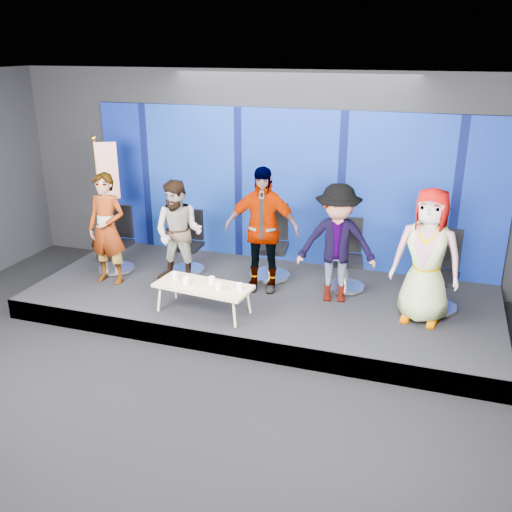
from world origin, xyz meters
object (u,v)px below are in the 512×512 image
(chair_d, at_px, (346,266))
(chair_b, at_px, (188,251))
(panelist_b, at_px, (179,233))
(mug_c, at_px, (212,280))
(mug_a, at_px, (175,275))
(flag_stand, at_px, (106,196))
(mug_e, at_px, (239,286))
(mug_d, at_px, (218,286))
(chair_c, at_px, (271,254))
(coffee_table, at_px, (203,287))
(panelist_e, at_px, (427,257))
(chair_a, at_px, (117,250))
(panelist_d, at_px, (337,244))
(panelist_a, at_px, (107,229))
(mug_b, at_px, (186,281))
(panelist_c, at_px, (262,229))
(chair_e, at_px, (438,283))

(chair_d, bearing_deg, chair_b, 171.60)
(panelist_b, relative_size, mug_c, 15.53)
(mug_a, height_order, flag_stand, flag_stand)
(panelist_b, xyz_separation_m, flag_stand, (-1.60, 0.52, 0.33))
(mug_a, height_order, mug_e, same)
(chair_d, height_order, flag_stand, flag_stand)
(mug_d, bearing_deg, mug_c, 135.84)
(chair_c, xyz_separation_m, coffee_table, (-0.50, -1.57, -0.01))
(panelist_b, distance_m, chair_c, 1.52)
(panelist_e, bearing_deg, chair_c, 169.69)
(panelist_e, bearing_deg, chair_b, 178.99)
(chair_a, height_order, panelist_d, panelist_d)
(panelist_b, bearing_deg, panelist_a, -164.89)
(chair_c, height_order, mug_b, chair_c)
(panelist_c, relative_size, mug_c, 18.13)
(mug_c, bearing_deg, chair_a, 155.42)
(chair_b, bearing_deg, panelist_e, -12.83)
(coffee_table, bearing_deg, panelist_c, 64.21)
(panelist_c, bearing_deg, mug_d, -110.31)
(panelist_c, xyz_separation_m, chair_d, (1.23, 0.44, -0.60))
(chair_c, bearing_deg, panelist_d, -34.27)
(panelist_c, bearing_deg, panelist_e, -16.34)
(panelist_d, xyz_separation_m, coffee_table, (-1.67, -1.01, -0.49))
(panelist_c, relative_size, mug_e, 20.34)
(chair_a, bearing_deg, coffee_table, -25.95)
(mug_c, bearing_deg, panelist_c, 67.41)
(chair_b, xyz_separation_m, panelist_d, (2.55, -0.39, 0.54))
(panelist_c, height_order, mug_a, panelist_c)
(mug_d, bearing_deg, panelist_c, 77.93)
(panelist_d, height_order, mug_e, panelist_d)
(chair_b, height_order, flag_stand, flag_stand)
(chair_a, relative_size, flag_stand, 0.50)
(chair_c, relative_size, mug_d, 10.95)
(panelist_a, xyz_separation_m, panelist_e, (4.78, 0.15, 0.05))
(chair_b, relative_size, panelist_c, 0.53)
(mug_d, distance_m, flag_stand, 3.13)
(chair_c, relative_size, mug_a, 12.55)
(mug_e, xyz_separation_m, flag_stand, (-2.93, 1.41, 0.69))
(panelist_b, distance_m, panelist_d, 2.46)
(panelist_d, relative_size, coffee_table, 1.25)
(chair_a, bearing_deg, panelist_c, 1.80)
(panelist_b, distance_m, mug_d, 1.50)
(chair_a, bearing_deg, chair_b, 18.87)
(mug_c, bearing_deg, chair_e, 20.53)
(panelist_d, relative_size, flag_stand, 0.81)
(panelist_e, relative_size, mug_b, 17.24)
(chair_e, xyz_separation_m, mug_a, (-3.59, -1.11, 0.09))
(chair_a, height_order, panelist_b, panelist_b)
(panelist_e, height_order, mug_a, panelist_e)
(chair_b, relative_size, flag_stand, 0.47)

